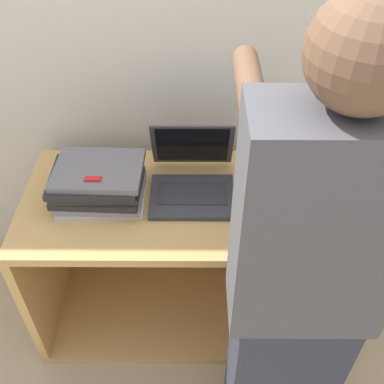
% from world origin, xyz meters
% --- Properties ---
extents(ground_plane, '(12.00, 12.00, 0.00)m').
position_xyz_m(ground_plane, '(0.00, 0.00, 0.00)').
color(ground_plane, tan).
extents(wall_back, '(8.00, 0.05, 2.40)m').
position_xyz_m(wall_back, '(0.00, 0.73, 1.20)').
color(wall_back, beige).
rests_on(wall_back, ground_plane).
extents(cart, '(1.34, 0.62, 0.73)m').
position_xyz_m(cart, '(0.00, 0.39, 0.37)').
color(cart, tan).
rests_on(cart, ground_plane).
extents(laptop_open, '(0.33, 0.34, 0.25)m').
position_xyz_m(laptop_open, '(0.00, 0.37, 0.78)').
color(laptop_open, '#333338').
rests_on(laptop_open, cart).
extents(laptop_stack_left, '(0.35, 0.27, 0.15)m').
position_xyz_m(laptop_stack_left, '(-0.36, 0.31, 0.81)').
color(laptop_stack_left, '#B7B7BC').
rests_on(laptop_stack_left, cart).
extents(laptop_stack_right, '(0.35, 0.27, 0.12)m').
position_xyz_m(laptop_stack_right, '(0.36, 0.31, 0.79)').
color(laptop_stack_right, '#232326').
rests_on(laptop_stack_right, cart).
extents(person, '(0.40, 0.53, 1.71)m').
position_xyz_m(person, '(0.30, -0.24, 0.86)').
color(person, '#2D3342').
rests_on(person, ground_plane).
extents(inventory_tag, '(0.06, 0.02, 0.01)m').
position_xyz_m(inventory_tag, '(-0.36, 0.25, 0.88)').
color(inventory_tag, red).
rests_on(inventory_tag, laptop_stack_left).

